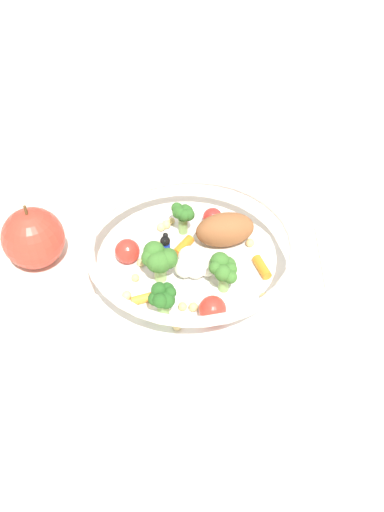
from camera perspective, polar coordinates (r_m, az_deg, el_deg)
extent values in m
plane|color=silver|center=(0.68, -1.38, -2.87)|extent=(2.40, 2.40, 0.00)
cylinder|color=white|center=(0.68, 0.00, -1.76)|extent=(0.24, 0.24, 0.01)
torus|color=white|center=(0.64, 0.00, 1.49)|extent=(0.25, 0.25, 0.01)
ellipsoid|color=brown|center=(0.70, 3.41, 2.73)|extent=(0.08, 0.05, 0.04)
cylinder|color=#7FAD5B|center=(0.65, 3.28, -2.84)|extent=(0.01, 0.01, 0.02)
sphere|color=#386B28|center=(0.63, 2.42, -1.22)|extent=(0.02, 0.02, 0.02)
sphere|color=#386B28|center=(0.63, 3.20, -1.75)|extent=(0.02, 0.02, 0.02)
sphere|color=#386B28|center=(0.63, 3.97, -2.17)|extent=(0.02, 0.02, 0.02)
sphere|color=#386B28|center=(0.63, 3.95, -1.38)|extent=(0.02, 0.02, 0.02)
sphere|color=#386B28|center=(0.64, 3.57, -1.03)|extent=(0.02, 0.02, 0.02)
sphere|color=#386B28|center=(0.64, 2.89, -0.60)|extent=(0.02, 0.02, 0.02)
cylinder|color=#8EB766|center=(0.66, -3.25, -1.76)|extent=(0.01, 0.01, 0.02)
sphere|color=#386B28|center=(0.64, -4.25, -0.27)|extent=(0.02, 0.02, 0.02)
sphere|color=#386B28|center=(0.63, -3.66, -0.65)|extent=(0.02, 0.02, 0.02)
sphere|color=#386B28|center=(0.64, -3.27, -0.64)|extent=(0.03, 0.03, 0.03)
sphere|color=#386B28|center=(0.64, -2.50, -0.34)|extent=(0.02, 0.02, 0.02)
sphere|color=#386B28|center=(0.64, -2.44, 0.00)|extent=(0.02, 0.02, 0.02)
sphere|color=#386B28|center=(0.65, -3.29, 0.19)|extent=(0.02, 0.02, 0.02)
sphere|color=#386B28|center=(0.64, -3.92, 0.45)|extent=(0.03, 0.03, 0.03)
cylinder|color=#7FAD5B|center=(0.72, -0.93, 3.15)|extent=(0.01, 0.01, 0.02)
sphere|color=#2D6023|center=(0.70, -1.37, 4.52)|extent=(0.02, 0.02, 0.02)
sphere|color=#2D6023|center=(0.70, -1.21, 4.41)|extent=(0.02, 0.02, 0.02)
sphere|color=#2D6023|center=(0.70, -0.77, 4.19)|extent=(0.02, 0.02, 0.02)
sphere|color=#2D6023|center=(0.70, -0.37, 4.26)|extent=(0.02, 0.02, 0.02)
sphere|color=#2D6023|center=(0.70, -0.58, 4.57)|extent=(0.02, 0.02, 0.02)
sphere|color=#2D6023|center=(0.71, -0.71, 4.78)|extent=(0.01, 0.01, 0.01)
sphere|color=#2D6023|center=(0.71, -1.00, 4.73)|extent=(0.01, 0.01, 0.01)
sphere|color=#2D6023|center=(0.71, -1.55, 4.94)|extent=(0.02, 0.02, 0.02)
cylinder|color=#7FAD5B|center=(0.62, -2.96, -5.48)|extent=(0.01, 0.01, 0.02)
sphere|color=#23561E|center=(0.61, -3.84, -4.40)|extent=(0.02, 0.02, 0.02)
sphere|color=#23561E|center=(0.60, -3.29, -4.60)|extent=(0.02, 0.02, 0.02)
sphere|color=#23561E|center=(0.60, -2.65, -4.54)|extent=(0.02, 0.02, 0.02)
sphere|color=#23561E|center=(0.60, -2.25, -3.76)|extent=(0.01, 0.01, 0.01)
sphere|color=#23561E|center=(0.61, -2.59, -3.48)|extent=(0.02, 0.02, 0.02)
sphere|color=#23561E|center=(0.60, -3.40, -3.51)|extent=(0.02, 0.02, 0.02)
sphere|color=white|center=(0.66, -0.77, -1.05)|extent=(0.03, 0.03, 0.03)
sphere|color=white|center=(0.65, 0.07, -0.84)|extent=(0.02, 0.02, 0.02)
sphere|color=white|center=(0.66, 0.41, -1.39)|extent=(0.03, 0.03, 0.03)
sphere|color=white|center=(0.66, 1.57, -1.09)|extent=(0.02, 0.02, 0.02)
sphere|color=white|center=(0.66, 0.75, -0.47)|extent=(0.03, 0.03, 0.03)
sphere|color=white|center=(0.66, 0.44, -0.30)|extent=(0.03, 0.03, 0.03)
sphere|color=white|center=(0.66, -0.25, -0.16)|extent=(0.03, 0.03, 0.03)
cube|color=yellow|center=(0.69, -2.71, 0.13)|extent=(0.02, 0.01, 0.00)
cylinder|color=#1933B2|center=(0.69, -2.74, 0.73)|extent=(0.01, 0.01, 0.02)
sphere|color=black|center=(0.68, -2.78, 1.56)|extent=(0.01, 0.01, 0.01)
sphere|color=black|center=(0.68, -2.76, 2.14)|extent=(0.01, 0.01, 0.01)
sphere|color=black|center=(0.67, -2.83, 1.52)|extent=(0.01, 0.01, 0.01)
cylinder|color=orange|center=(0.68, 7.22, -1.26)|extent=(0.02, 0.03, 0.01)
cylinder|color=orange|center=(0.70, -0.89, 1.04)|extent=(0.03, 0.03, 0.01)
cylinder|color=orange|center=(0.64, -5.14, -4.40)|extent=(0.03, 0.02, 0.01)
sphere|color=red|center=(0.73, 2.13, 3.96)|extent=(0.03, 0.03, 0.03)
sphere|color=red|center=(0.68, -6.65, 0.50)|extent=(0.03, 0.03, 0.03)
sphere|color=red|center=(0.62, 2.12, -5.49)|extent=(0.03, 0.03, 0.03)
sphere|color=tan|center=(0.67, -5.84, -2.13)|extent=(0.01, 0.01, 0.01)
sphere|color=tan|center=(0.63, -0.69, -5.18)|extent=(0.01, 0.01, 0.01)
sphere|color=#D1B775|center=(0.64, -6.73, -4.06)|extent=(0.01, 0.01, 0.01)
sphere|color=tan|center=(0.71, 5.98, 1.36)|extent=(0.01, 0.01, 0.01)
sphere|color=tan|center=(0.70, -3.29, 1.17)|extent=(0.01, 0.01, 0.01)
sphere|color=tan|center=(0.63, 0.15, -5.27)|extent=(0.01, 0.01, 0.01)
sphere|color=tan|center=(0.74, -2.41, 3.60)|extent=(0.01, 0.01, 0.01)
sphere|color=#D1B775|center=(0.68, -5.27, -0.65)|extent=(0.01, 0.01, 0.01)
sphere|color=#D1B775|center=(0.73, -2.66, 3.26)|extent=(0.01, 0.01, 0.01)
sphere|color=tan|center=(0.63, -6.29, -5.21)|extent=(0.01, 0.01, 0.01)
sphere|color=tan|center=(0.61, -1.52, -7.16)|extent=(0.01, 0.01, 0.01)
sphere|color=tan|center=(0.65, 7.46, -4.18)|extent=(0.01, 0.01, 0.01)
sphere|color=#D1B775|center=(0.73, -3.20, 2.99)|extent=(0.01, 0.01, 0.01)
sphere|color=#BC3828|center=(0.71, -15.99, 1.79)|extent=(0.08, 0.08, 0.08)
cylinder|color=brown|center=(0.68, -16.73, 4.54)|extent=(0.00, 0.00, 0.01)
cube|color=silver|center=(0.74, 17.48, -0.29)|extent=(0.13, 0.13, 0.01)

